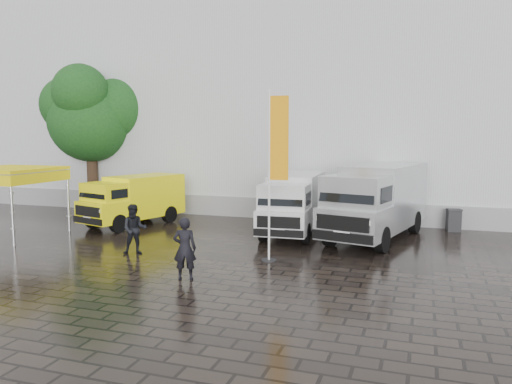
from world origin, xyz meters
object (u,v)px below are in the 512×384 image
(van_yellow, at_px, (133,201))
(person_front, at_px, (185,248))
(wheelie_bin, at_px, (454,220))
(person_tent, at_px, (135,229))
(canopy_tent, at_px, (9,172))
(van_silver, at_px, (376,203))
(van_white, at_px, (294,204))
(flagpole, at_px, (275,165))

(van_yellow, relative_size, person_front, 2.68)
(wheelie_bin, height_order, person_tent, person_tent)
(canopy_tent, bearing_deg, person_tent, -9.31)
(van_yellow, relative_size, van_silver, 0.72)
(van_white, height_order, person_tent, van_white)
(canopy_tent, bearing_deg, van_white, 21.24)
(wheelie_bin, distance_m, person_front, 12.63)
(van_white, bearing_deg, van_silver, -3.50)
(van_white, relative_size, person_tent, 3.26)
(person_tent, bearing_deg, van_white, 22.30)
(wheelie_bin, bearing_deg, person_tent, -152.68)
(flagpole, xyz_separation_m, person_front, (-1.81, -2.79, -2.22))
(canopy_tent, relative_size, wheelie_bin, 3.39)
(van_silver, height_order, flagpole, flagpole)
(van_silver, relative_size, person_front, 3.71)
(wheelie_bin, xyz_separation_m, person_front, (-7.58, -10.09, 0.42))
(van_silver, distance_m, flagpole, 5.63)
(flagpole, relative_size, person_tent, 3.20)
(van_white, bearing_deg, flagpole, -86.61)
(van_yellow, height_order, flagpole, flagpole)
(flagpole, relative_size, wheelie_bin, 5.79)
(person_front, height_order, person_tent, person_front)
(person_tent, bearing_deg, flagpole, -21.26)
(van_silver, bearing_deg, person_front, -107.96)
(van_yellow, height_order, van_white, van_white)
(canopy_tent, xyz_separation_m, wheelie_bin, (17.00, 6.85, -2.12))
(van_white, xyz_separation_m, canopy_tent, (-10.68, -4.15, 1.38))
(van_yellow, height_order, wheelie_bin, van_yellow)
(canopy_tent, height_order, person_front, canopy_tent)
(wheelie_bin, bearing_deg, canopy_tent, -167.41)
(wheelie_bin, xyz_separation_m, person_tent, (-10.61, -7.89, 0.39))
(canopy_tent, bearing_deg, van_yellow, 47.63)
(van_yellow, xyz_separation_m, person_tent, (3.06, -4.71, -0.25))
(flagpole, xyz_separation_m, wheelie_bin, (5.77, 7.30, -2.64))
(van_silver, bearing_deg, person_tent, -131.81)
(van_yellow, xyz_separation_m, van_silver, (10.67, 0.49, 0.33))
(van_silver, bearing_deg, van_white, -166.13)
(van_silver, height_order, person_front, van_silver)
(van_silver, bearing_deg, van_yellow, -163.51)
(van_silver, distance_m, wheelie_bin, 4.14)
(flagpole, distance_m, wheelie_bin, 9.68)
(person_tent, bearing_deg, wheelie_bin, 8.42)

